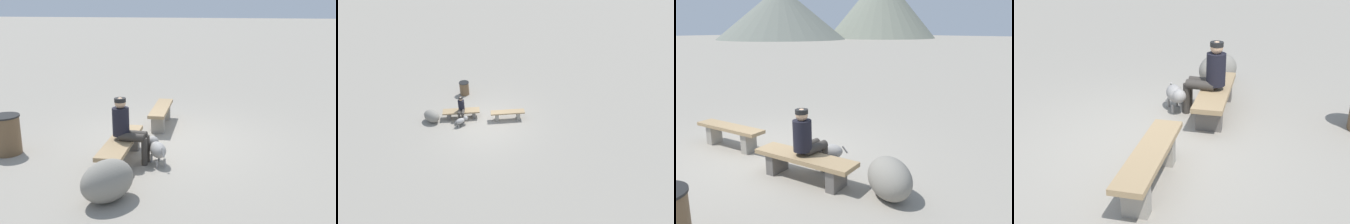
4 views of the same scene
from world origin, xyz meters
TOP-DOWN VIEW (x-y plane):
  - ground at (0.00, 0.00)m, footprint 210.00×210.00m
  - bench_left at (-1.00, -0.37)m, footprint 1.70×0.57m
  - bench_right at (1.31, -0.49)m, footprint 1.86×0.68m
  - seated_person at (1.27, -0.38)m, footprint 0.33×0.67m
  - dog at (1.20, 0.15)m, footprint 0.62×0.52m
  - boulder at (2.71, -0.15)m, footprint 1.03×0.92m

SIDE VIEW (x-z plane):
  - ground at x=0.00m, z-range -0.06..0.00m
  - dog at x=1.20m, z-range 0.07..0.51m
  - bench_right at x=1.31m, z-range 0.09..0.52m
  - boulder at x=2.71m, z-range 0.00..0.63m
  - bench_left at x=-1.00m, z-range 0.09..0.56m
  - seated_person at x=1.27m, z-range 0.08..1.28m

